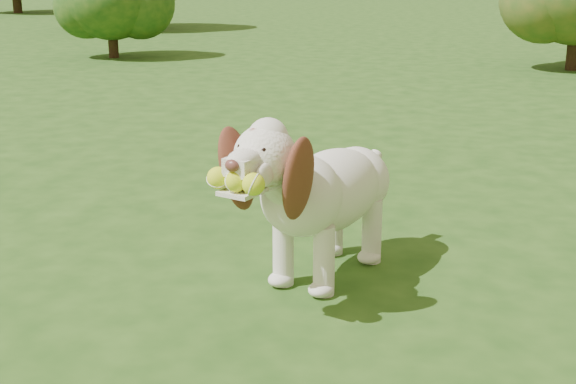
# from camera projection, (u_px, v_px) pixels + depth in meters

# --- Properties ---
(ground) EXTENTS (80.00, 80.00, 0.00)m
(ground) POSITION_uv_depth(u_px,v_px,m) (285.00, 306.00, 2.96)
(ground) COLOR #1E4112
(ground) RESTS_ON ground
(dog) EXTENTS (0.56, 1.09, 0.72)m
(dog) POSITION_uv_depth(u_px,v_px,m) (319.00, 188.00, 3.09)
(dog) COLOR silver
(dog) RESTS_ON ground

